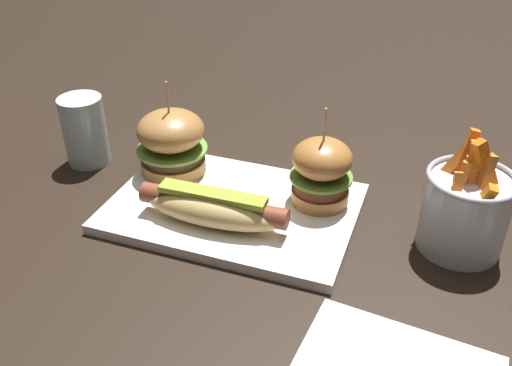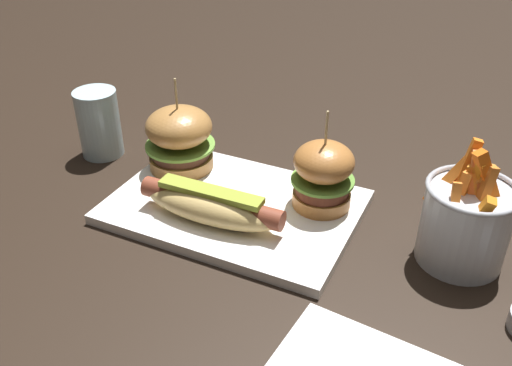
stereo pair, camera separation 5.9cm
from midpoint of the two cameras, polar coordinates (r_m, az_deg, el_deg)
The scene contains 7 objects.
ground_plane at distance 0.76m, azimuth -4.55°, elevation -3.07°, with size 3.00×3.00×0.00m, color black.
platter_main at distance 0.75m, azimuth -4.57°, elevation -2.63°, with size 0.32×0.22×0.01m, color white.
hot_dog at distance 0.70m, azimuth -6.80°, elevation -2.55°, with size 0.19×0.06×0.05m.
slider_left at distance 0.81m, azimuth -10.68°, elevation 4.13°, with size 0.10×0.10×0.14m.
slider_right at distance 0.73m, azimuth 4.39°, elevation 1.16°, with size 0.08×0.08×0.14m.
fries_bucket at distance 0.70m, azimuth 18.32°, elevation -2.58°, with size 0.11×0.10×0.15m.
water_glass at distance 0.89m, azimuth -18.91°, elevation 5.05°, with size 0.07×0.07×0.11m, color silver.
Camera 1 is at (0.24, -0.57, 0.44)m, focal length 39.24 mm.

